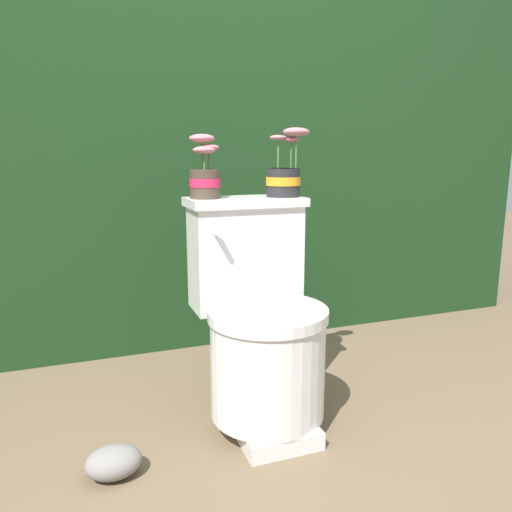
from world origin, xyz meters
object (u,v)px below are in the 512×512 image
at_px(toilet, 260,327).
at_px(garden_stone, 113,462).
at_px(potted_plant_left, 205,175).
at_px(potted_plant_midleft, 284,175).

xyz_separation_m(toilet, garden_stone, (-0.51, -0.16, -0.29)).
bearing_deg(garden_stone, potted_plant_left, 41.16).
relative_size(toilet, garden_stone, 4.74).
height_order(potted_plant_left, garden_stone, potted_plant_left).
height_order(toilet, potted_plant_left, potted_plant_left).
xyz_separation_m(potted_plant_left, potted_plant_midleft, (0.28, -0.03, -0.00)).
distance_m(toilet, garden_stone, 0.60).
xyz_separation_m(potted_plant_left, garden_stone, (-0.37, -0.32, -0.79)).
bearing_deg(toilet, garden_stone, -162.81).
bearing_deg(toilet, potted_plant_midleft, 43.26).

